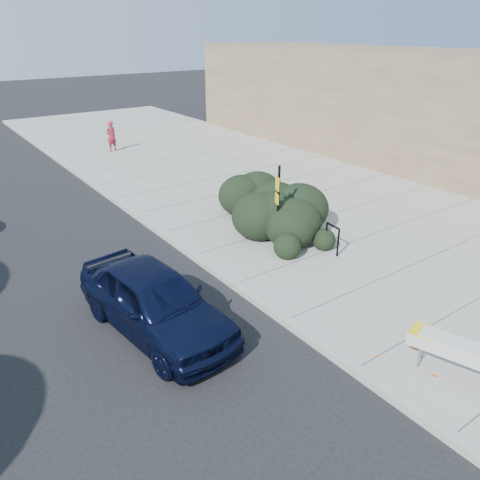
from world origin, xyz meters
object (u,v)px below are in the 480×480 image
object	(u,v)px
bench	(477,356)
bike_rack	(332,236)
sedan_navy	(155,300)
sign_post	(278,202)
pedestrian	(111,136)

from	to	relation	value
bench	bike_rack	size ratio (longest dim) A/B	2.86
bike_rack	sedan_navy	world-z (taller)	sedan_navy
sign_post	bench	bearing A→B (deg)	-76.82
bench	pedestrian	distance (m)	20.65
bike_rack	sedan_navy	xyz separation A→B (m)	(-5.69, -0.28, 0.08)
bench	pedestrian	xyz separation A→B (m)	(1.38, 20.61, 0.20)
pedestrian	sign_post	bearing A→B (deg)	74.21
sedan_navy	sign_post	bearing A→B (deg)	11.55
bench	sedan_navy	size ratio (longest dim) A/B	0.56
bike_rack	sedan_navy	bearing A→B (deg)	-170.13
sedan_navy	pedestrian	size ratio (longest dim) A/B	2.80
pedestrian	bike_rack	bearing A→B (deg)	78.19
bench	bike_rack	xyz separation A→B (m)	(1.85, 5.32, -0.06)
bench	bike_rack	distance (m)	5.64
bench	sign_post	bearing A→B (deg)	65.30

